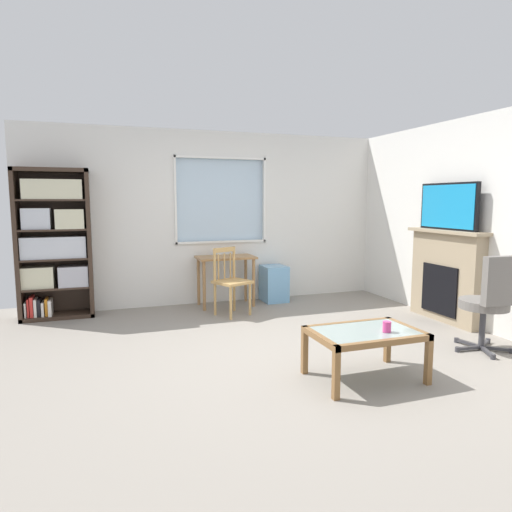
# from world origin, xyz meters

# --- Properties ---
(ground) EXTENTS (6.28, 6.05, 0.02)m
(ground) POSITION_xyz_m (0.00, 0.00, -0.01)
(ground) COLOR gray
(wall_back_with_window) EXTENTS (5.28, 0.15, 2.53)m
(wall_back_with_window) POSITION_xyz_m (-0.02, 2.52, 1.23)
(wall_back_with_window) COLOR silver
(wall_back_with_window) RESTS_ON ground
(wall_right) EXTENTS (0.12, 5.25, 2.53)m
(wall_right) POSITION_xyz_m (2.70, 0.00, 1.26)
(wall_right) COLOR silver
(wall_right) RESTS_ON ground
(bookshelf) EXTENTS (0.90, 0.38, 1.93)m
(bookshelf) POSITION_xyz_m (-2.13, 2.28, 1.01)
(bookshelf) COLOR #38281E
(bookshelf) RESTS_ON ground
(desk_under_window) EXTENTS (0.83, 0.47, 0.73)m
(desk_under_window) POSITION_xyz_m (0.13, 2.17, 0.60)
(desk_under_window) COLOR #A37547
(desk_under_window) RESTS_ON ground
(wooden_chair) EXTENTS (0.55, 0.54, 0.90)m
(wooden_chair) POSITION_xyz_m (0.05, 1.66, 0.46)
(wooden_chair) COLOR tan
(wooden_chair) RESTS_ON ground
(plastic_drawer_unit) EXTENTS (0.35, 0.40, 0.54)m
(plastic_drawer_unit) POSITION_xyz_m (0.90, 2.22, 0.27)
(plastic_drawer_unit) COLOR #72ADDB
(plastic_drawer_unit) RESTS_ON ground
(fireplace) EXTENTS (0.26, 1.19, 1.16)m
(fireplace) POSITION_xyz_m (2.55, 0.47, 0.58)
(fireplace) COLOR tan
(fireplace) RESTS_ON ground
(tv) EXTENTS (0.06, 0.93, 0.58)m
(tv) POSITION_xyz_m (2.53, 0.47, 1.45)
(tv) COLOR black
(tv) RESTS_ON fireplace
(office_chair) EXTENTS (0.57, 0.58, 1.00)m
(office_chair) POSITION_xyz_m (2.08, -0.66, 0.55)
(office_chair) COLOR slate
(office_chair) RESTS_ON ground
(coffee_table) EXTENTS (0.92, 0.61, 0.43)m
(coffee_table) POSITION_xyz_m (0.53, -0.83, 0.37)
(coffee_table) COLOR #8C9E99
(coffee_table) RESTS_ON ground
(sippy_cup) EXTENTS (0.07, 0.07, 0.09)m
(sippy_cup) POSITION_xyz_m (0.67, -0.93, 0.48)
(sippy_cup) COLOR #DB3D84
(sippy_cup) RESTS_ON coffee_table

